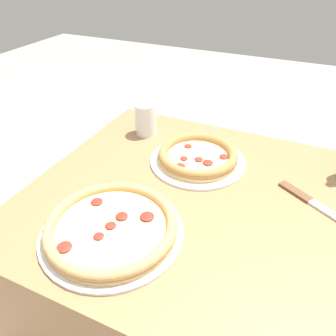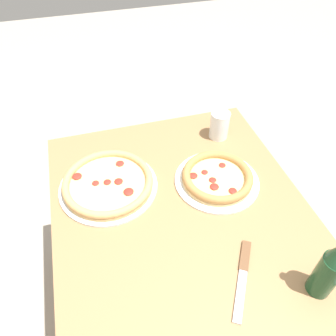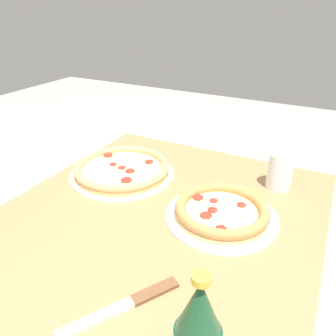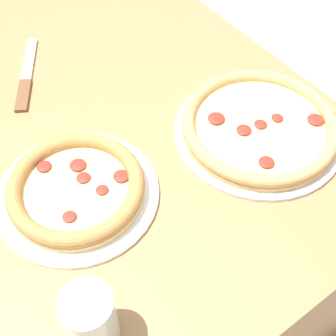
{
  "view_description": "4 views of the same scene",
  "coord_description": "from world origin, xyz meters",
  "px_view_note": "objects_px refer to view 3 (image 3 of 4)",
  "views": [
    {
      "loc": [
        0.09,
        -0.65,
        1.3
      ],
      "look_at": [
        -0.2,
        -0.01,
        0.81
      ],
      "focal_mm": 35.0,
      "sensor_mm": 36.0,
      "label": 1
    },
    {
      "loc": [
        0.52,
        -0.22,
        1.57
      ],
      "look_at": [
        -0.25,
        -0.0,
        0.78
      ],
      "focal_mm": 35.0,
      "sensor_mm": 36.0,
      "label": 2
    },
    {
      "loc": [
        0.51,
        0.36,
        1.24
      ],
      "look_at": [
        -0.24,
        -0.04,
        0.81
      ],
      "focal_mm": 35.0,
      "sensor_mm": 36.0,
      "label": 3
    },
    {
      "loc": [
        -0.66,
        0.3,
        1.43
      ],
      "look_at": [
        -0.24,
        0.0,
        0.77
      ],
      "focal_mm": 50.0,
      "sensor_mm": 36.0,
      "label": 4
    }
  ],
  "objects_px": {
    "pizza_veggie": "(122,169)",
    "knife": "(127,304)",
    "glass_orange_juice": "(280,173)",
    "pizza_pepperoni": "(222,212)"
  },
  "relations": [
    {
      "from": "pizza_veggie",
      "to": "knife",
      "type": "height_order",
      "value": "pizza_veggie"
    },
    {
      "from": "pizza_pepperoni",
      "to": "knife",
      "type": "bearing_deg",
      "value": -10.32
    },
    {
      "from": "pizza_pepperoni",
      "to": "glass_orange_juice",
      "type": "bearing_deg",
      "value": 156.82
    },
    {
      "from": "knife",
      "to": "pizza_veggie",
      "type": "bearing_deg",
      "value": -144.38
    },
    {
      "from": "glass_orange_juice",
      "to": "knife",
      "type": "distance_m",
      "value": 0.6
    },
    {
      "from": "glass_orange_juice",
      "to": "pizza_veggie",
      "type": "bearing_deg",
      "value": -71.73
    },
    {
      "from": "pizza_veggie",
      "to": "knife",
      "type": "bearing_deg",
      "value": 35.62
    },
    {
      "from": "pizza_pepperoni",
      "to": "glass_orange_juice",
      "type": "height_order",
      "value": "glass_orange_juice"
    },
    {
      "from": "pizza_veggie",
      "to": "pizza_pepperoni",
      "type": "relative_size",
      "value": 1.14
    },
    {
      "from": "glass_orange_juice",
      "to": "pizza_pepperoni",
      "type": "bearing_deg",
      "value": -23.18
    }
  ]
}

